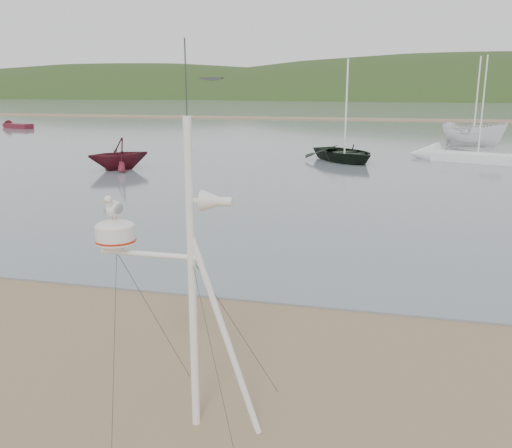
% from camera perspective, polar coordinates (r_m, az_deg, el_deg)
% --- Properties ---
extents(ground, '(560.00, 560.00, 0.00)m').
position_cam_1_polar(ground, '(8.34, -16.92, -17.25)').
color(ground, '#7B6147').
rests_on(ground, ground).
extents(water, '(560.00, 256.00, 0.04)m').
position_cam_1_polar(water, '(138.16, 12.35, 12.10)').
color(water, slate).
rests_on(water, ground).
extents(sandbar, '(560.00, 7.00, 0.07)m').
position_cam_1_polar(sandbar, '(76.25, 10.96, 10.77)').
color(sandbar, '#7B6147').
rests_on(sandbar, water).
extents(hill_ridge, '(620.00, 180.00, 80.00)m').
position_cam_1_polar(hill_ridge, '(242.67, 17.24, 7.88)').
color(hill_ridge, '#213515').
rests_on(hill_ridge, ground).
extents(far_cottages, '(294.40, 6.30, 8.00)m').
position_cam_1_polar(far_cottages, '(202.04, 13.84, 13.70)').
color(far_cottages, beige).
rests_on(far_cottages, ground).
extents(mast_rig, '(2.13, 2.27, 4.80)m').
position_cam_1_polar(mast_rig, '(6.98, -7.16, -12.34)').
color(mast_rig, white).
rests_on(mast_rig, ground).
extents(boat_dark, '(3.31, 3.00, 4.86)m').
position_cam_1_polar(boat_dark, '(32.20, 9.43, 10.80)').
color(boat_dark, black).
rests_on(boat_dark, water).
extents(boat_red, '(3.14, 3.12, 3.19)m').
position_cam_1_polar(boat_red, '(29.52, -14.36, 8.63)').
color(boat_red, '#52121D').
rests_on(boat_red, water).
extents(boat_white, '(2.74, 2.74, 5.09)m').
position_cam_1_polar(boat_white, '(41.28, 22.11, 10.83)').
color(boat_white, white).
rests_on(boat_white, water).
extents(sailboat_white_near, '(6.72, 3.80, 6.55)m').
position_cam_1_polar(sailboat_white_near, '(34.62, 19.57, 6.80)').
color(sailboat_white_near, white).
rests_on(sailboat_white_near, ground).
extents(dinghy_red_far, '(4.80, 2.45, 1.14)m').
position_cam_1_polar(dinghy_red_far, '(64.57, -24.26, 9.42)').
color(dinghy_red_far, '#52121D').
rests_on(dinghy_red_far, ground).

